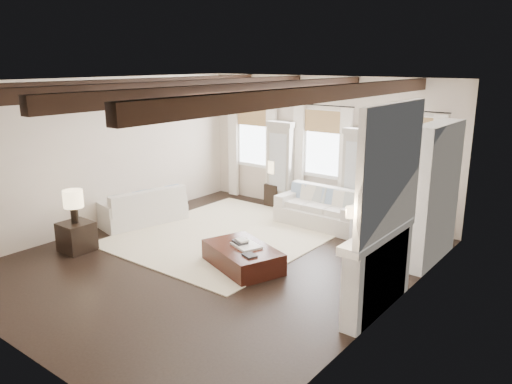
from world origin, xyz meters
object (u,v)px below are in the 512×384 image
Objects in this scene: ottoman at (243,257)px; side_table_front at (77,237)px; sofa_back at (322,210)px; side_table_back at (274,195)px; sofa_left at (144,209)px.

side_table_front is at bearing -135.74° from ottoman.
side_table_back is at bearing 160.98° from sofa_back.
sofa_left reaches higher than side_table_back.
side_table_front is at bearing -81.52° from sofa_left.
ottoman is 2.56× the size of side_table_front.
sofa_left is at bearing -116.87° from side_table_back.
sofa_back is 1.81m from side_table_back.
sofa_left is at bearing -143.81° from sofa_back.
side_table_front reaches higher than ottoman.
sofa_back is at bearing 112.50° from ottoman.
side_table_back is (1.48, 2.92, -0.04)m from sofa_left.
sofa_back reaches higher than side_table_back.
ottoman is at bearing -9.39° from sofa_left.
ottoman is 2.53× the size of side_table_back.
side_table_back reaches higher than ottoman.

